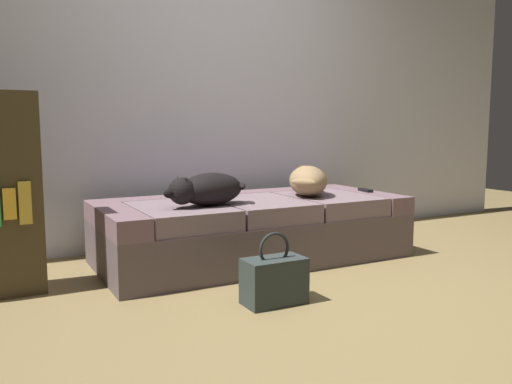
% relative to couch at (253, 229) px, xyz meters
% --- Properties ---
extents(ground_plane, '(10.00, 10.00, 0.00)m').
position_rel_couch_xyz_m(ground_plane, '(0.00, -1.02, -0.21)').
color(ground_plane, olive).
extents(back_wall, '(6.40, 0.10, 2.80)m').
position_rel_couch_xyz_m(back_wall, '(0.00, 0.71, 1.19)').
color(back_wall, silver).
rests_on(back_wall, ground).
extents(couch, '(2.08, 0.93, 0.42)m').
position_rel_couch_xyz_m(couch, '(0.00, 0.00, 0.00)').
color(couch, '#574A4B').
rests_on(couch, ground).
extents(dog_dark, '(0.59, 0.34, 0.20)m').
position_rel_couch_xyz_m(dog_dark, '(-0.41, -0.16, 0.32)').
color(dog_dark, black).
rests_on(dog_dark, couch).
extents(dog_tan, '(0.45, 0.59, 0.21)m').
position_rel_couch_xyz_m(dog_tan, '(0.43, -0.02, 0.32)').
color(dog_tan, olive).
rests_on(dog_tan, couch).
extents(tv_remote, '(0.07, 0.15, 0.02)m').
position_rel_couch_xyz_m(tv_remote, '(0.93, -0.06, 0.22)').
color(tv_remote, black).
rests_on(tv_remote, couch).
extents(handbag, '(0.32, 0.18, 0.38)m').
position_rel_couch_xyz_m(handbag, '(-0.33, -0.88, -0.08)').
color(handbag, '#2B3432').
rests_on(handbag, ground).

